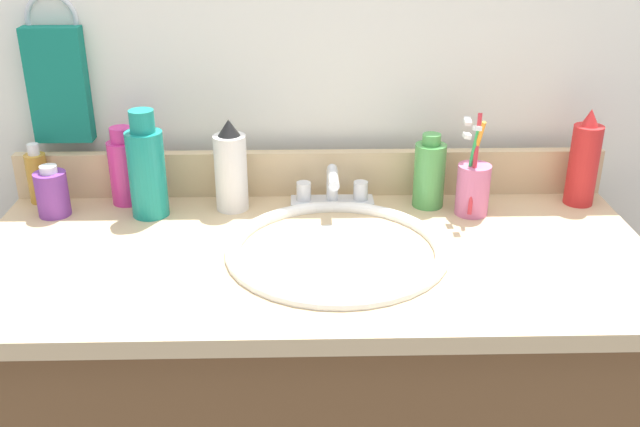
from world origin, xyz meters
The scene contains 15 objects.
countertop centered at (0.00, 0.00, 0.78)m, with size 1.16×0.53×0.03m, color #D1B284.
backsplash centered at (0.00, 0.25, 0.84)m, with size 1.16×0.02×0.09m, color #D1B284.
back_wall centered at (0.00, 0.31, 0.65)m, with size 2.26×0.04×1.30m, color white.
towel_ring centered at (-0.48, 0.29, 1.14)m, with size 0.10×0.10×0.01m, color silver.
hand_towel centered at (-0.48, 0.27, 1.02)m, with size 0.11×0.04×0.22m, color #147260.
sink_basin centered at (0.04, -0.01, 0.77)m, with size 0.38×0.38×0.11m.
faucet centered at (0.04, 0.19, 0.82)m, with size 0.16×0.10×0.08m.
bottle_mouthwash_teal centered at (-0.30, 0.16, 0.89)m, with size 0.07×0.07×0.20m.
bottle_oil_amber centered at (-0.53, 0.23, 0.85)m, with size 0.04×0.04×0.12m.
bottle_toner_green centered at (0.23, 0.19, 0.86)m, with size 0.06×0.06×0.14m.
bottle_lotion_white centered at (-0.15, 0.18, 0.88)m, with size 0.06×0.06×0.18m.
bottle_cream_purple centered at (-0.48, 0.16, 0.84)m, with size 0.06×0.06×0.10m.
bottle_soap_pink centered at (-0.36, 0.22, 0.87)m, with size 0.06×0.06×0.15m.
bottle_spray_red centered at (0.52, 0.19, 0.88)m, with size 0.06×0.06×0.19m.
cup_pink centered at (0.30, 0.15, 0.85)m, with size 0.06×0.09×0.19m.
Camera 1 is at (-0.01, -1.10, 1.37)m, focal length 40.92 mm.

